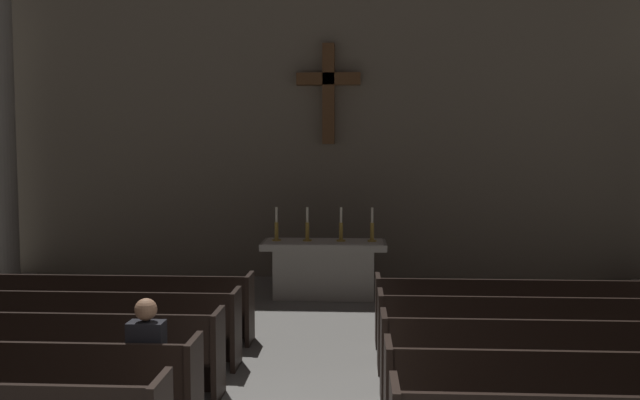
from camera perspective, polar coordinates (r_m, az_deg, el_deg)
name	(u,v)px	position (r m, az deg, el deg)	size (l,w,h in m)	color
pew_left_row_3	(30,352)	(8.01, -23.27, -11.70)	(4.11, 0.50, 0.95)	black
pew_left_row_4	(72,326)	(8.92, -20.25, -9.99)	(4.11, 0.50, 0.95)	black
pew_left_row_5	(104,307)	(9.85, -17.82, -8.57)	(4.11, 0.50, 0.95)	black
pew_right_row_2	(622,399)	(6.64, 24.18, -15.09)	(4.11, 0.50, 0.95)	black
pew_right_row_3	(583,361)	(7.57, 21.30, -12.59)	(4.11, 0.50, 0.95)	black
pew_right_row_4	(553,334)	(8.52, 19.10, -10.62)	(4.11, 0.50, 0.95)	black
pew_right_row_5	(531,312)	(9.50, 17.37, -9.04)	(4.11, 0.50, 0.95)	black
altar	(324,268)	(12.08, 0.35, -5.73)	(2.20, 0.90, 1.01)	#A8A399
candlestick_outer_left	(276,230)	(12.05, -3.70, -2.56)	(0.16, 0.16, 0.60)	#B79338
candlestick_inner_left	(307,230)	(12.00, -1.09, -2.58)	(0.16, 0.16, 0.60)	#B79338
candlestick_inner_right	(341,231)	(11.97, 1.78, -2.60)	(0.16, 0.16, 0.60)	#B79338
candlestick_outer_right	(372,231)	(11.97, 4.42, -2.61)	(0.16, 0.16, 0.60)	#B79338
apse_with_cross	(329,112)	(13.92, 0.77, 7.47)	(13.45, 0.49, 6.80)	#706656
lone_worshipper	(150,365)	(6.47, -14.19, -13.34)	(0.32, 0.43, 1.32)	#26262B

